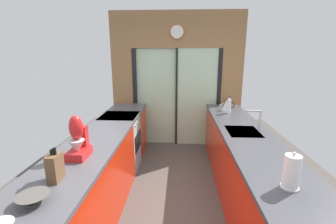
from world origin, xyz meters
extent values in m
cube|color=#4C4742|center=(0.00, 0.60, -0.01)|extent=(5.04, 7.60, 0.02)
cube|color=olive|center=(0.00, 2.40, 2.35)|extent=(2.64, 0.08, 0.70)
cube|color=#B2D1AD|center=(-0.42, 2.42, 1.00)|extent=(0.80, 0.02, 2.00)
cube|color=#B2D1AD|center=(0.42, 2.38, 1.00)|extent=(0.80, 0.02, 2.00)
cube|color=black|center=(-0.86, 2.40, 1.00)|extent=(0.08, 0.10, 2.00)
cube|color=black|center=(0.86, 2.40, 1.00)|extent=(0.08, 0.10, 2.00)
cube|color=black|center=(0.00, 2.40, 1.00)|extent=(0.04, 0.10, 2.00)
cube|color=olive|center=(-1.11, 2.40, 1.00)|extent=(0.42, 0.08, 2.00)
cube|color=olive|center=(1.11, 2.40, 1.00)|extent=(0.42, 0.08, 2.00)
cylinder|color=white|center=(0.00, 2.34, 2.30)|extent=(0.25, 0.03, 0.25)
torus|color=#DB4C23|center=(0.00, 2.34, 2.30)|extent=(0.27, 0.02, 0.27)
cube|color=red|center=(-0.91, -0.33, 0.44)|extent=(0.58, 2.55, 0.88)
cube|color=red|center=(-0.91, 1.88, 0.44)|extent=(0.58, 0.65, 0.88)
cube|color=#4C4C51|center=(-0.91, 0.30, 0.90)|extent=(0.62, 3.80, 0.04)
cube|color=red|center=(0.91, 0.30, 0.44)|extent=(0.58, 3.80, 0.88)
cube|color=#3D3D42|center=(0.91, 0.30, 0.90)|extent=(0.62, 3.80, 0.04)
cube|color=#B7BABC|center=(0.89, 0.55, 0.90)|extent=(0.40, 0.48, 0.05)
cylinder|color=#B7BABC|center=(1.09, 0.55, 1.06)|extent=(0.02, 0.02, 0.28)
cylinder|color=#B7BABC|center=(1.00, 0.55, 1.19)|extent=(0.18, 0.02, 0.02)
cube|color=#B7BABC|center=(-0.91, 1.25, 0.44)|extent=(0.58, 0.60, 0.88)
cube|color=black|center=(-0.61, 1.25, 0.48)|extent=(0.01, 0.48, 0.28)
cube|color=black|center=(-0.91, 1.25, 0.91)|extent=(0.58, 0.60, 0.03)
cylinder|color=#B7BABC|center=(-0.61, 1.07, 0.80)|extent=(0.02, 0.04, 0.04)
cylinder|color=#B7BABC|center=(-0.61, 1.25, 0.80)|extent=(0.02, 0.04, 0.04)
cylinder|color=#B7BABC|center=(-0.61, 1.43, 0.80)|extent=(0.02, 0.04, 0.04)
cylinder|color=#514C47|center=(-0.89, -1.02, 0.92)|extent=(0.10, 0.10, 0.01)
cone|color=#514C47|center=(-0.89, -1.02, 0.96)|extent=(0.21, 0.21, 0.06)
cube|color=brown|center=(-0.89, -0.73, 1.03)|extent=(0.08, 0.14, 0.22)
cylinder|color=black|center=(-0.91, -0.73, 1.15)|extent=(0.02, 0.02, 0.05)
cylinder|color=black|center=(-0.89, -0.73, 1.16)|extent=(0.02, 0.02, 0.06)
cylinder|color=black|center=(-0.87, -0.73, 1.16)|extent=(0.02, 0.02, 0.07)
cube|color=red|center=(-0.89, -0.31, 0.96)|extent=(0.17, 0.26, 0.08)
cube|color=red|center=(-0.89, -0.21, 1.10)|extent=(0.10, 0.08, 0.20)
ellipsoid|color=red|center=(-0.89, -0.32, 1.22)|extent=(0.13, 0.12, 0.24)
cone|color=#B7BABC|center=(-0.89, -0.34, 1.04)|extent=(0.15, 0.15, 0.13)
cone|color=#B7BABC|center=(0.89, 1.70, 1.01)|extent=(0.19, 0.19, 0.18)
sphere|color=black|center=(0.89, 1.70, 1.11)|extent=(0.03, 0.03, 0.03)
cylinder|color=#B7BABC|center=(0.81, 1.70, 1.02)|extent=(0.08, 0.02, 0.07)
torus|color=black|center=(0.98, 1.70, 1.02)|extent=(0.11, 0.01, 0.11)
cylinder|color=silver|center=(0.89, 1.49, 1.04)|extent=(0.07, 0.07, 0.23)
cylinder|color=silver|center=(0.89, 1.49, 1.17)|extent=(0.03, 0.03, 0.04)
cylinder|color=black|center=(0.89, 1.49, 1.20)|extent=(0.04, 0.04, 0.01)
cylinder|color=#B7BABC|center=(0.89, -0.75, 0.93)|extent=(0.13, 0.13, 0.01)
cylinder|color=white|center=(0.89, -0.75, 1.06)|extent=(0.12, 0.12, 0.25)
sphere|color=#B7BABC|center=(0.89, -0.75, 1.19)|extent=(0.03, 0.03, 0.03)
camera|label=1|loc=(0.07, -2.31, 1.88)|focal=24.65mm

